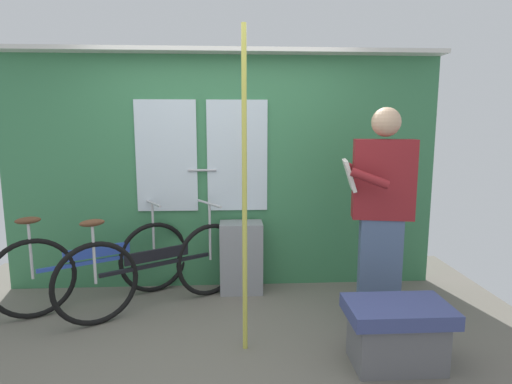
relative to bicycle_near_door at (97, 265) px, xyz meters
name	(u,v)px	position (x,y,z in m)	size (l,w,h in m)	color
ground_plane	(220,354)	(1.16, -0.91, -0.40)	(5.34, 4.31, 0.04)	#666056
train_door_wall	(222,167)	(1.15, 0.44, 0.86)	(4.34, 0.28, 2.37)	#387A4C
bicycle_near_door	(97,265)	(0.00, 0.00, 0.00)	(1.57, 0.93, 0.92)	black
bicycle_leaning_behind	(157,268)	(0.57, -0.13, 0.00)	(1.54, 1.00, 0.93)	black
passenger_reading_newspaper	(381,210)	(2.50, -0.41, 0.58)	(0.62, 0.56, 1.80)	slate
trash_bin_by_wall	(241,257)	(1.34, 0.23, -0.02)	(0.42, 0.28, 0.71)	gray
handrail_pole	(245,195)	(1.34, -0.87, 0.79)	(0.04, 0.04, 2.33)	#C6C14C
bench_seat_corner	(397,333)	(2.38, -1.15, -0.14)	(0.70, 0.44, 0.45)	#3D477F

